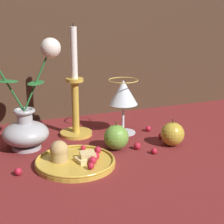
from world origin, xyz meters
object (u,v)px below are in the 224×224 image
object	(u,v)px
vase	(25,117)
apple_beside_vase	(172,134)
wine_glass	(123,94)
plate_with_pastries	(73,160)
candlestick	(75,103)
apple_near_glass	(116,137)

from	to	relation	value
vase	apple_beside_vase	world-z (taller)	vase
wine_glass	plate_with_pastries	bearing A→B (deg)	-140.32
plate_with_pastries	candlestick	distance (m)	0.23
candlestick	plate_with_pastries	bearing A→B (deg)	-108.28
vase	plate_with_pastries	distance (m)	0.19
vase	wine_glass	world-z (taller)	vase
wine_glass	apple_near_glass	bearing A→B (deg)	-121.13
plate_with_pastries	wine_glass	world-z (taller)	wine_glass
plate_with_pastries	apple_beside_vase	xyz separation A→B (m)	(0.29, 0.02, 0.02)
plate_with_pastries	apple_beside_vase	world-z (taller)	apple_beside_vase
plate_with_pastries	vase	bearing A→B (deg)	119.75
plate_with_pastries	apple_near_glass	world-z (taller)	apple_near_glass
wine_glass	apple_beside_vase	xyz separation A→B (m)	(0.09, -0.15, -0.09)
plate_with_pastries	apple_near_glass	xyz separation A→B (m)	(0.14, 0.06, 0.02)
candlestick	wine_glass	bearing A→B (deg)	-13.79
vase	plate_with_pastries	size ratio (longest dim) A/B	1.58
vase	apple_beside_vase	xyz separation A→B (m)	(0.38, -0.13, -0.06)
plate_with_pastries	candlestick	bearing A→B (deg)	71.72
apple_beside_vase	candlestick	bearing A→B (deg)	141.06
vase	plate_with_pastries	xyz separation A→B (m)	(0.09, -0.15, -0.08)
vase	candlestick	xyz separation A→B (m)	(0.16, 0.05, 0.01)
apple_beside_vase	apple_near_glass	world-z (taller)	apple_near_glass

